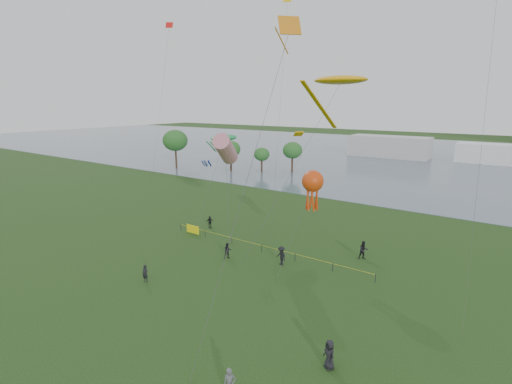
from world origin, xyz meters
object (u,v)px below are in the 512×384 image
Objects in this scene: fence at (217,236)px; kite_flyer at (230,384)px; kite_octopus at (313,182)px; kite_stingray at (340,81)px.

kite_flyer reaches higher than fence.
fence is 13.38m from kite_octopus.
kite_stingray reaches higher than kite_flyer.
fence is 1.35× the size of kite_stingray.
kite_stingray is at bearing 49.48° from kite_octopus.
kite_octopus is at bearing 66.11° from kite_flyer.
kite_octopus is (11.07, 1.42, 7.38)m from fence.
kite_stingray reaches higher than kite_octopus.
kite_flyer is 20.76m from kite_octopus.
kite_octopus reaches higher than fence.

